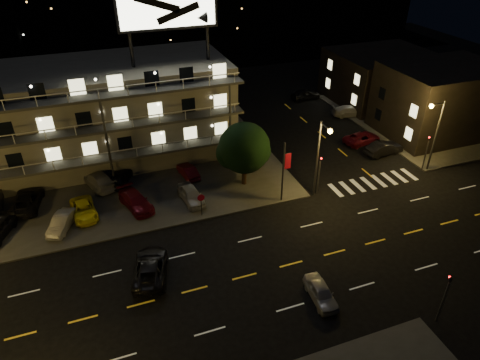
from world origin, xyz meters
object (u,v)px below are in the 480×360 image
object	(u,v)px
tree	(244,149)
side_car_0	(384,148)
road_car_east	(321,292)
road_car_west	(150,268)
lot_car_4	(191,195)
lot_car_2	(84,210)
lot_car_7	(98,179)

from	to	relation	value
tree	side_car_0	world-z (taller)	tree
road_car_east	road_car_west	xyz separation A→B (m)	(-11.19, 6.71, 0.10)
road_car_east	lot_car_4	bearing A→B (deg)	114.87
lot_car_2	lot_car_7	distance (m)	5.09
side_car_0	lot_car_2	bearing A→B (deg)	86.09
side_car_0	road_car_east	xyz separation A→B (m)	(-17.82, -17.05, -0.13)
tree	road_car_west	bearing A→B (deg)	-139.42
lot_car_2	road_car_west	distance (m)	10.56
lot_car_4	road_car_west	distance (m)	10.09
road_car_west	lot_car_7	bearing A→B (deg)	-64.61
lot_car_7	tree	bearing A→B (deg)	141.15
lot_car_2	road_car_east	bearing A→B (deg)	-53.29
tree	road_car_east	xyz separation A→B (m)	(-0.16, -16.43, -3.51)
tree	lot_car_4	xyz separation A→B (m)	(-5.89, -1.23, -3.27)
side_car_0	tree	bearing A→B (deg)	86.84
tree	side_car_0	xyz separation A→B (m)	(17.66, 0.63, -3.38)
road_car_west	lot_car_2	bearing A→B (deg)	-50.77
lot_car_7	road_car_east	world-z (taller)	lot_car_7
tree	road_car_west	distance (m)	15.32
tree	lot_car_2	xyz separation A→B (m)	(-15.76, -0.12, -3.38)
lot_car_2	road_car_west	world-z (taller)	road_car_west
lot_car_4	lot_car_7	bearing A→B (deg)	137.41
tree	road_car_east	bearing A→B (deg)	-90.55
lot_car_2	side_car_0	world-z (taller)	side_car_0
lot_car_7	side_car_0	world-z (taller)	lot_car_7
tree	lot_car_4	distance (m)	6.85
lot_car_4	road_car_east	xyz separation A→B (m)	(5.73, -15.20, -0.24)
lot_car_2	lot_car_4	xyz separation A→B (m)	(9.87, -1.11, 0.10)
lot_car_7	side_car_0	xyz separation A→B (m)	(31.77, -4.07, -0.14)
road_car_east	road_car_west	world-z (taller)	road_car_west
lot_car_2	lot_car_4	distance (m)	9.93
lot_car_2	road_car_west	bearing A→B (deg)	-72.32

